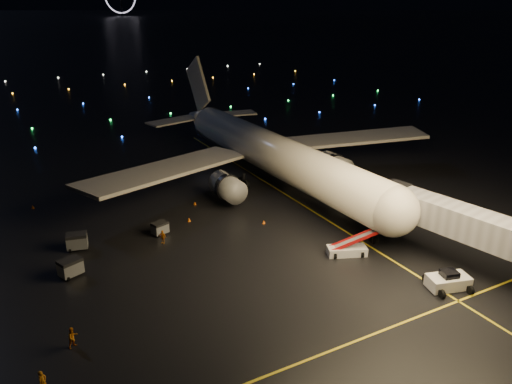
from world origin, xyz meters
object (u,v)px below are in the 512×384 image
at_px(airliner, 262,128).
at_px(crew_c, 163,237).
at_px(crew_a, 43,382).
at_px(baggage_cart_2, 77,241).
at_px(belt_loader, 347,242).
at_px(baggage_cart_1, 70,268).
at_px(pushback_tug, 448,280).
at_px(crew_b, 73,337).
at_px(baggage_cart_0, 160,228).

distance_m(airliner, crew_c, 25.39).
height_order(crew_a, baggage_cart_2, crew_a).
bearing_deg(belt_loader, airliner, 104.38).
distance_m(crew_a, baggage_cart_2, 22.20).
bearing_deg(baggage_cart_1, crew_a, -127.10).
xyz_separation_m(pushback_tug, crew_b, (-33.17, 8.24, -0.04)).
height_order(belt_loader, baggage_cart_1, belt_loader).
distance_m(baggage_cart_0, baggage_cart_2, 9.28).
bearing_deg(pushback_tug, belt_loader, 129.13).
relative_size(baggage_cart_1, baggage_cart_2, 0.99).
bearing_deg(crew_c, baggage_cart_0, 132.21).
height_order(pushback_tug, crew_b, pushback_tug).
distance_m(airliner, belt_loader, 26.53).
bearing_deg(baggage_cart_0, crew_c, -118.10).
bearing_deg(crew_b, pushback_tug, -39.14).
distance_m(pushback_tug, crew_b, 34.18).
bearing_deg(baggage_cart_2, airliner, 32.18).
bearing_deg(airliner, belt_loader, -99.82).
relative_size(belt_loader, crew_b, 3.43).
bearing_deg(baggage_cart_0, crew_a, -143.53).
relative_size(crew_a, baggage_cart_1, 0.88).
distance_m(airliner, pushback_tug, 36.16).
xyz_separation_m(airliner, belt_loader, (-3.66, -25.43, -6.60)).
relative_size(airliner, crew_a, 30.20).
distance_m(crew_a, baggage_cart_0, 25.65).
xyz_separation_m(pushback_tug, crew_c, (-21.04, 22.17, -0.14)).
bearing_deg(crew_b, crew_a, -148.37).
relative_size(crew_c, baggage_cart_0, 0.90).
bearing_deg(airliner, baggage_cart_2, -162.55).
bearing_deg(baggage_cart_1, belt_loader, -40.96).
bearing_deg(airliner, baggage_cart_1, -154.64).
bearing_deg(belt_loader, baggage_cart_2, 171.51).
height_order(crew_a, crew_c, crew_a).
height_order(baggage_cart_0, baggage_cart_2, baggage_cart_2).
relative_size(pushback_tug, belt_loader, 0.64).
xyz_separation_m(pushback_tug, crew_a, (-35.93, 4.02, 0.01)).
distance_m(belt_loader, crew_a, 32.18).
height_order(pushback_tug, baggage_cart_1, pushback_tug).
bearing_deg(crew_b, crew_c, 23.75).
xyz_separation_m(crew_a, baggage_cart_0, (15.37, 20.53, -0.19)).
height_order(belt_loader, crew_c, belt_loader).
xyz_separation_m(airliner, crew_a, (-35.28, -31.41, -7.16)).
bearing_deg(crew_c, baggage_cart_2, -146.34).
bearing_deg(baggage_cart_1, crew_b, -119.70).
height_order(crew_a, baggage_cart_1, crew_a).
distance_m(pushback_tug, crew_a, 36.16).
relative_size(crew_a, crew_b, 1.05).
height_order(crew_c, baggage_cart_1, baggage_cart_1).
relative_size(airliner, crew_b, 31.67).
relative_size(pushback_tug, baggage_cart_0, 2.21).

